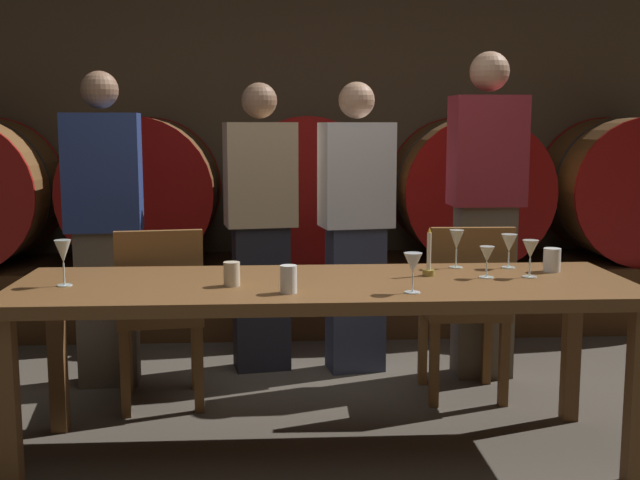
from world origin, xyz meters
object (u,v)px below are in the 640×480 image
guest_far_right (485,213)px  cup_center (289,279)px  wine_barrel_left (144,191)px  wine_glass_right (509,244)px  cup_left (232,274)px  guest_center_left (261,226)px  wine_glass_center_right (487,256)px  chair_right (466,304)px  wine_glass_far_right (530,250)px  candle_center (429,262)px  guest_center_right (356,226)px  dining_table (324,298)px  wine_glass_left (413,264)px  cup_right (552,260)px  wine_barrel_center (305,190)px  wine_glass_far_left (63,253)px  wine_barrel_far_right (623,189)px  guest_far_left (105,228)px  wine_glass_center_left (457,241)px  chair_left (160,309)px  wine_barrel_right (467,189)px

guest_far_right → cup_center: 1.65m
wine_barrel_left → guest_far_right: size_ratio=0.57×
wine_glass_right → cup_left: 1.24m
guest_center_left → wine_glass_center_right: size_ratio=12.08×
chair_right → guest_center_left: size_ratio=0.56×
wine_glass_center_right → wine_glass_far_right: bearing=-0.2°
candle_center → guest_center_right: bearing=100.2°
dining_table → chair_right: 0.99m
wine_glass_left → wine_glass_center_right: size_ratio=1.16×
cup_right → wine_barrel_left: bearing=134.9°
wine_barrel_center → wine_glass_far_left: (-1.04, -2.25, -0.06)m
wine_barrel_center → wine_glass_far_left: wine_barrel_center is taller
guest_far_right → guest_center_left: bearing=-10.3°
wine_barrel_far_right → guest_center_right: guest_center_right is taller
guest_far_left → wine_glass_far_right: 2.16m
wine_glass_far_right → cup_center: (-1.00, -0.26, -0.06)m
chair_right → wine_glass_left: wine_glass_left is taller
wine_glass_left → wine_glass_center_left: size_ratio=0.90×
wine_glass_left → cup_left: 0.71m
wine_barrel_far_right → wine_glass_center_left: bearing=-129.7°
chair_left → chair_right: 1.49m
wine_glass_center_left → guest_center_left: bearing=132.7°
guest_center_left → wine_glass_far_right: (1.13, -1.19, 0.04)m
chair_left → guest_center_left: size_ratio=0.56×
chair_right → wine_glass_far_left: 1.92m
dining_table → guest_far_right: 1.41m
wine_glass_center_left → cup_center: bearing=-146.6°
chair_right → wine_barrel_right: bearing=-102.2°
cup_center → candle_center: bearing=28.0°
wine_barrel_center → chair_right: (0.72, -1.58, -0.43)m
wine_barrel_center → dining_table: bearing=-90.4°
guest_center_left → wine_glass_center_left: bearing=123.1°
wine_glass_left → wine_glass_far_left: bearing=171.0°
wine_barrel_right → chair_left: wine_barrel_right is taller
wine_barrel_right → wine_glass_right: 1.98m
wine_glass_left → wine_glass_center_left: (0.29, 0.52, 0.01)m
guest_far_left → guest_far_right: (2.00, 0.03, 0.06)m
chair_right → guest_center_right: 0.79m
guest_center_left → cup_left: bearing=76.2°
chair_right → cup_left: size_ratio=9.27×
wine_glass_left → cup_right: size_ratio=1.50×
dining_table → candle_center: bearing=12.6°
cup_center → wine_glass_far_right: bearing=14.3°
dining_table → cup_right: 1.01m
dining_table → cup_center: (-0.15, -0.22, 0.12)m
wine_glass_left → wine_glass_center_right: wine_glass_left is taller
chair_left → guest_center_right: guest_center_right is taller
wine_glass_far_right → guest_far_left: bearing=153.4°
chair_right → wine_glass_far_right: 0.70m
candle_center → chair_right: bearing=61.0°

